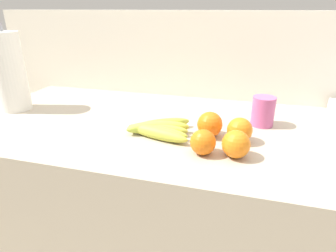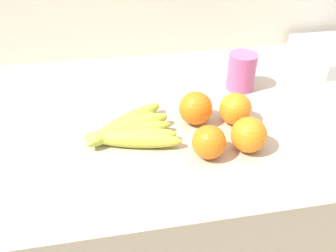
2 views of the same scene
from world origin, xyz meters
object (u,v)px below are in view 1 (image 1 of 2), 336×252
object	(u,v)px
orange_right	(241,130)
paper_towel_roll	(10,72)
orange_front	(211,124)
orange_back_right	(238,144)
mug	(264,111)
banana_bunch	(159,129)
orange_back_left	(205,142)

from	to	relation	value
orange_right	paper_towel_roll	world-z (taller)	paper_towel_roll
orange_front	orange_back_right	world-z (taller)	orange_front
paper_towel_roll	mug	bearing A→B (deg)	5.14
orange_right	paper_towel_roll	bearing A→B (deg)	175.31
banana_bunch	orange_back_left	bearing A→B (deg)	-29.63
orange_back_right	mug	bearing A→B (deg)	73.54
orange_right	mug	distance (m)	0.17
orange_front	orange_right	xyz separation A→B (m)	(0.09, -0.02, -0.00)
mug	banana_bunch	bearing A→B (deg)	-151.92
mug	orange_right	bearing A→B (deg)	-114.43
orange_front	mug	xyz separation A→B (m)	(0.16, 0.14, 0.01)
orange_back_left	paper_towel_roll	size ratio (longest dim) A/B	0.22
orange_back_left	mug	size ratio (longest dim) A/B	0.71
paper_towel_roll	mug	size ratio (longest dim) A/B	3.24
orange_back_right	paper_towel_roll	world-z (taller)	paper_towel_roll
paper_towel_roll	mug	world-z (taller)	paper_towel_roll
orange_front	paper_towel_roll	bearing A→B (deg)	176.01
orange_front	paper_towel_roll	world-z (taller)	paper_towel_roll
orange_front	orange_back_left	distance (m)	0.12
orange_front	mug	size ratio (longest dim) A/B	0.79
orange_front	orange_back_left	size ratio (longest dim) A/B	1.11
orange_back_left	paper_towel_roll	bearing A→B (deg)	167.11
orange_right	mug	world-z (taller)	mug
orange_front	mug	distance (m)	0.22
banana_bunch	orange_right	distance (m)	0.26
banana_bunch	orange_front	bearing A→B (deg)	11.63
banana_bunch	paper_towel_roll	xyz separation A→B (m)	(-0.62, 0.09, 0.13)
banana_bunch	orange_back_left	xyz separation A→B (m)	(0.16, -0.09, 0.02)
orange_back_right	paper_towel_roll	bearing A→B (deg)	168.77
mug	orange_back_left	bearing A→B (deg)	-121.96
orange_back_left	banana_bunch	bearing A→B (deg)	150.37
orange_front	orange_right	distance (m)	0.09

